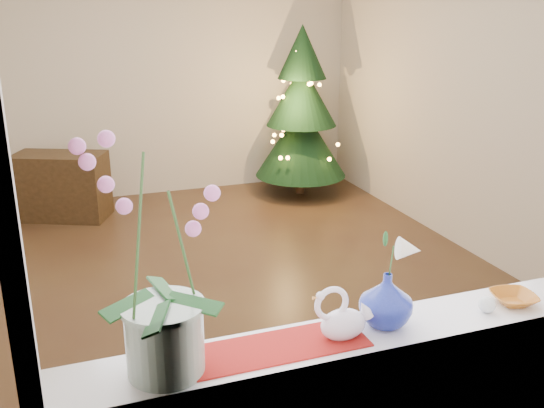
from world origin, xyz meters
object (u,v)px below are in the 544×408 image
(orchid_pot, at_px, (160,258))
(blue_vase, at_px, (387,296))
(xmas_tree, at_px, (301,112))
(side_table, at_px, (61,186))
(swan, at_px, (344,313))
(paperweight, at_px, (487,304))
(amber_dish, at_px, (513,299))

(orchid_pot, relative_size, blue_vase, 3.35)
(orchid_pot, distance_m, xmas_tree, 4.89)
(blue_vase, height_order, side_table, blue_vase)
(swan, bearing_deg, paperweight, 18.12)
(swan, xyz_separation_m, xmas_tree, (1.65, 4.34, -0.11))
(side_table, bearing_deg, amber_dish, -46.12)
(amber_dish, height_order, xmas_tree, xmas_tree)
(blue_vase, height_order, xmas_tree, xmas_tree)
(orchid_pot, xyz_separation_m, xmas_tree, (2.24, 4.33, -0.39))
(paperweight, relative_size, side_table, 0.07)
(orchid_pot, height_order, swan, orchid_pot)
(paperweight, height_order, amber_dish, paperweight)
(orchid_pot, height_order, xmas_tree, xmas_tree)
(swan, relative_size, blue_vase, 0.98)
(paperweight, bearing_deg, blue_vase, 173.41)
(orchid_pot, xyz_separation_m, blue_vase, (0.77, 0.02, -0.26))
(orchid_pot, xyz_separation_m, paperweight, (1.17, -0.03, -0.34))
(orchid_pot, distance_m, paperweight, 1.22)
(blue_vase, bearing_deg, paperweight, -6.59)
(orchid_pot, distance_m, side_table, 4.47)
(orchid_pot, bearing_deg, side_table, 93.31)
(blue_vase, relative_size, xmas_tree, 0.12)
(swan, xyz_separation_m, paperweight, (0.58, -0.02, -0.06))
(orchid_pot, bearing_deg, blue_vase, 1.52)
(amber_dish, relative_size, xmas_tree, 0.08)
(orchid_pot, distance_m, blue_vase, 0.82)
(orchid_pot, height_order, blue_vase, orchid_pot)
(side_table, bearing_deg, blue_vase, -52.52)
(paperweight, relative_size, amber_dish, 0.45)
(swan, bearing_deg, amber_dish, 20.21)
(paperweight, relative_size, xmas_tree, 0.03)
(orchid_pot, bearing_deg, swan, -0.88)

